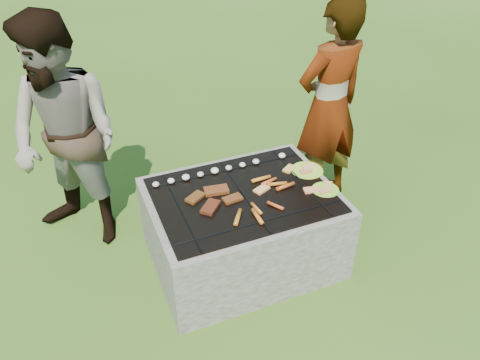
# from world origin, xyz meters

# --- Properties ---
(lawn) EXTENTS (60.00, 60.00, 0.00)m
(lawn) POSITION_xyz_m (0.00, 0.00, 0.00)
(lawn) COLOR #284912
(lawn) RESTS_ON ground
(fire_pit) EXTENTS (1.30, 1.00, 0.62)m
(fire_pit) POSITION_xyz_m (0.00, 0.00, 0.28)
(fire_pit) COLOR #A69E93
(fire_pit) RESTS_ON ground
(mushrooms) EXTENTS (1.05, 0.06, 0.04)m
(mushrooms) POSITION_xyz_m (-0.07, 0.32, 0.63)
(mushrooms) COLOR beige
(mushrooms) RESTS_ON fire_pit
(pork_slabs) EXTENTS (0.38, 0.31, 0.02)m
(pork_slabs) POSITION_xyz_m (-0.21, 0.03, 0.62)
(pork_slabs) COLOR brown
(pork_slabs) RESTS_ON fire_pit
(sausages) EXTENTS (0.57, 0.47, 0.03)m
(sausages) POSITION_xyz_m (0.11, -0.10, 0.63)
(sausages) COLOR orange
(sausages) RESTS_ON fire_pit
(bread_on_grate) EXTENTS (0.44, 0.40, 0.01)m
(bread_on_grate) POSITION_xyz_m (0.34, -0.00, 0.62)
(bread_on_grate) COLOR #F9C37F
(bread_on_grate) RESTS_ON fire_pit
(plate_far) EXTENTS (0.25, 0.25, 0.03)m
(plate_far) POSITION_xyz_m (0.56, 0.09, 0.61)
(plate_far) COLOR #D5FA3B
(plate_far) RESTS_ON fire_pit
(plate_near) EXTENTS (0.20, 0.20, 0.03)m
(plate_near) POSITION_xyz_m (0.56, -0.17, 0.61)
(plate_near) COLOR #C9EC38
(plate_near) RESTS_ON fire_pit
(cook) EXTENTS (0.69, 0.51, 1.75)m
(cook) POSITION_xyz_m (0.97, 0.51, 0.88)
(cook) COLOR gray
(cook) RESTS_ON ground
(bystander) EXTENTS (1.08, 1.09, 1.77)m
(bystander) POSITION_xyz_m (-1.05, 0.75, 0.89)
(bystander) COLOR gray
(bystander) RESTS_ON ground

